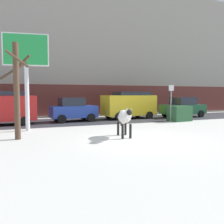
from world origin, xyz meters
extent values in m
plane|color=silver|center=(0.00, 0.00, 0.00)|extent=(120.00, 120.00, 0.00)
cube|color=#333338|center=(0.00, 8.45, 0.00)|extent=(60.00, 5.60, 0.01)
cube|color=gray|center=(0.00, 15.22, 6.50)|extent=(44.00, 6.00, 13.00)
cube|color=#5B2823|center=(0.00, 12.17, 1.60)|extent=(43.12, 0.10, 2.80)
ellipsoid|color=silver|center=(-0.32, 0.88, 1.02)|extent=(0.86, 1.49, 0.64)
ellipsoid|color=black|center=(-0.46, 1.01, 1.07)|extent=(0.38, 0.60, 0.40)
cylinder|color=black|center=(-0.22, 0.36, 0.35)|extent=(0.12, 0.12, 0.70)
cylinder|color=black|center=(-0.60, 0.44, 0.35)|extent=(0.12, 0.12, 0.70)
cylinder|color=black|center=(-0.03, 1.32, 0.35)|extent=(0.12, 0.12, 0.70)
cylinder|color=black|center=(-0.42, 1.40, 0.35)|extent=(0.12, 0.12, 0.70)
cylinder|color=silver|center=(-0.46, 0.14, 1.20)|extent=(0.35, 0.52, 0.44)
ellipsoid|color=black|center=(-0.50, -0.07, 1.30)|extent=(0.32, 0.48, 0.28)
cone|color=beige|center=(-0.39, -0.05, 1.46)|extent=(0.12, 0.08, 0.15)
cone|color=beige|center=(-0.60, -0.01, 1.46)|extent=(0.12, 0.08, 0.15)
cylinder|color=black|center=(-0.19, 1.53, 0.77)|extent=(0.06, 0.06, 0.60)
ellipsoid|color=beige|center=(-0.29, 1.05, 0.72)|extent=(0.29, 0.32, 0.20)
cylinder|color=silver|center=(-4.68, 4.79, 1.90)|extent=(0.24, 0.24, 3.80)
cube|color=silver|center=(-4.68, 4.79, 4.65)|extent=(2.52, 0.63, 1.82)
cube|color=green|center=(-4.68, 4.76, 4.65)|extent=(2.39, 0.57, 1.70)
cube|color=red|center=(-6.29, 8.01, 1.17)|extent=(4.73, 2.24, 1.70)
cube|color=#1E232D|center=(-5.99, 8.03, 2.17)|extent=(3.12, 1.89, 0.30)
cylinder|color=black|center=(-4.87, 9.07, 0.32)|extent=(0.65, 0.27, 0.64)
cylinder|color=black|center=(-4.73, 7.17, 0.32)|extent=(0.65, 0.27, 0.64)
cube|color=#233D9E|center=(-1.13, 8.48, 0.77)|extent=(3.62, 1.96, 0.90)
cube|color=#1E232D|center=(-1.28, 8.47, 1.54)|extent=(1.91, 1.63, 0.64)
cylinder|color=black|center=(-0.06, 9.41, 0.32)|extent=(0.65, 0.27, 0.64)
cylinder|color=black|center=(0.07, 7.72, 0.32)|extent=(0.65, 0.27, 0.64)
cylinder|color=black|center=(-2.33, 9.24, 0.32)|extent=(0.65, 0.27, 0.64)
cylinder|color=black|center=(-2.20, 7.55, 0.32)|extent=(0.65, 0.27, 0.64)
cube|color=gold|center=(3.84, 8.84, 1.17)|extent=(4.73, 2.24, 1.70)
cube|color=#1E232D|center=(4.13, 8.86, 2.17)|extent=(3.12, 1.89, 0.30)
cylinder|color=black|center=(5.25, 9.90, 0.32)|extent=(0.65, 0.27, 0.64)
cylinder|color=black|center=(5.40, 8.00, 0.32)|extent=(0.65, 0.27, 0.64)
cylinder|color=black|center=(2.27, 9.67, 0.32)|extent=(0.65, 0.27, 0.64)
cylinder|color=black|center=(2.42, 7.78, 0.32)|extent=(0.65, 0.27, 0.64)
cube|color=#194C2D|center=(9.08, 8.17, 0.74)|extent=(4.32, 2.07, 0.84)
cube|color=#1E232D|center=(9.08, 8.17, 1.50)|extent=(2.11, 1.70, 0.68)
cylinder|color=black|center=(10.38, 9.16, 0.32)|extent=(0.65, 0.27, 0.64)
cylinder|color=black|center=(10.51, 7.40, 0.32)|extent=(0.65, 0.27, 0.64)
cylinder|color=black|center=(7.65, 8.95, 0.32)|extent=(0.65, 0.27, 0.64)
cylinder|color=black|center=(7.79, 7.19, 0.32)|extent=(0.65, 0.27, 0.64)
cylinder|color=#282833|center=(-5.53, 11.20, 0.44)|extent=(0.24, 0.24, 0.88)
cube|color=#2D4C93|center=(-5.53, 11.20, 1.20)|extent=(0.36, 0.22, 0.64)
sphere|color=beige|center=(-5.53, 11.20, 1.63)|extent=(0.20, 0.20, 0.20)
cylinder|color=#282833|center=(-5.09, 11.20, 0.44)|extent=(0.24, 0.24, 0.88)
cube|color=#232328|center=(-5.09, 11.20, 1.20)|extent=(0.36, 0.22, 0.64)
sphere|color=#9E7051|center=(-5.09, 11.20, 1.63)|extent=(0.20, 0.20, 0.20)
cylinder|color=#282833|center=(5.24, 11.20, 0.44)|extent=(0.24, 0.24, 0.88)
cube|color=#2D4C93|center=(5.24, 11.20, 1.20)|extent=(0.36, 0.22, 0.64)
sphere|color=beige|center=(5.24, 11.20, 1.63)|extent=(0.20, 0.20, 0.20)
cylinder|color=#4C3828|center=(-5.25, 2.13, 2.25)|extent=(0.26, 0.26, 4.50)
cylinder|color=#4C3828|center=(-4.98, 2.49, 3.62)|extent=(0.84, 0.68, 0.78)
cylinder|color=#4C3828|center=(-5.36, 2.72, 3.27)|extent=(1.28, 0.35, 0.95)
cylinder|color=#4C3828|center=(-5.19, 1.67, 3.69)|extent=(1.00, 0.24, 0.75)
cube|color=#285633|center=(6.70, 5.58, 0.60)|extent=(1.81, 1.29, 1.20)
cylinder|color=gray|center=(5.83, 5.54, 1.20)|extent=(0.08, 0.08, 2.40)
cube|color=silver|center=(5.83, 5.54, 2.60)|extent=(0.44, 0.04, 0.44)
camera|label=1|loc=(-5.35, -9.92, 2.13)|focal=38.58mm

